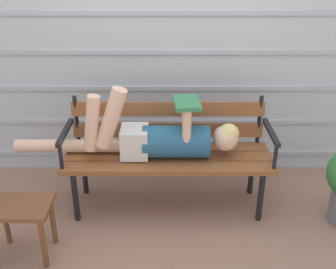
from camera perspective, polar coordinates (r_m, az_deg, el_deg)
ground_plane at (r=3.27m, az=0.00°, el=-10.87°), size 12.00×12.00×0.00m
house_siding at (r=3.44m, az=-0.01°, el=13.89°), size 5.05×0.08×2.49m
park_bench at (r=3.17m, az=-0.00°, el=-1.80°), size 1.56×0.49×0.84m
reclining_person at (r=3.05m, az=-1.58°, el=-0.40°), size 1.68×0.27×0.57m
footstool at (r=2.89m, az=-19.58°, el=-10.48°), size 0.41×0.30×0.40m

